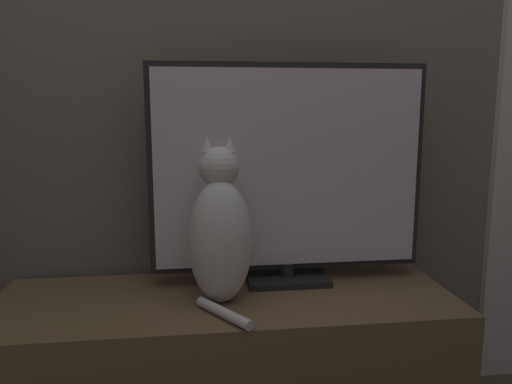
% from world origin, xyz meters
% --- Properties ---
extents(wall_back, '(4.80, 0.05, 2.60)m').
position_xyz_m(wall_back, '(0.00, 1.22, 1.30)').
color(wall_back, '#756B5B').
rests_on(wall_back, ground_plane).
extents(tv_stand, '(1.37, 0.48, 0.47)m').
position_xyz_m(tv_stand, '(0.00, 0.94, 0.23)').
color(tv_stand, brown).
rests_on(tv_stand, ground_plane).
extents(tv, '(0.87, 0.16, 0.69)m').
position_xyz_m(tv, '(0.21, 1.05, 0.82)').
color(tv, black).
rests_on(tv, tv_stand).
extents(cat, '(0.18, 0.31, 0.48)m').
position_xyz_m(cat, '(-0.02, 0.91, 0.67)').
color(cat, silver).
rests_on(cat, tv_stand).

